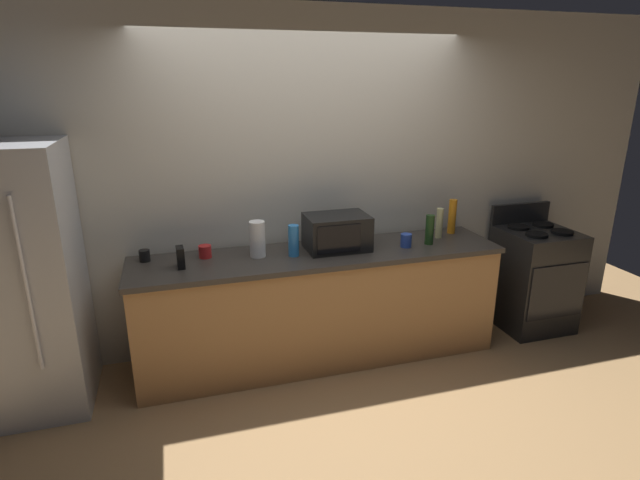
# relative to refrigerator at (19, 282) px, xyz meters

# --- Properties ---
(ground_plane) EXTENTS (8.00, 8.00, 0.00)m
(ground_plane) POSITION_rel_refrigerator_xyz_m (2.05, -0.40, -0.90)
(ground_plane) COLOR #A87F51
(back_wall) EXTENTS (6.40, 0.10, 2.70)m
(back_wall) POSITION_rel_refrigerator_xyz_m (2.05, 0.41, 0.45)
(back_wall) COLOR beige
(back_wall) RESTS_ON ground_plane
(counter_run) EXTENTS (2.84, 0.64, 0.90)m
(counter_run) POSITION_rel_refrigerator_xyz_m (2.05, 0.00, -0.45)
(counter_run) COLOR #B27F4C
(counter_run) RESTS_ON ground_plane
(refrigerator) EXTENTS (0.72, 0.73, 1.80)m
(refrigerator) POSITION_rel_refrigerator_xyz_m (0.00, 0.00, 0.00)
(refrigerator) COLOR #B7BABF
(refrigerator) RESTS_ON ground_plane
(stove_range) EXTENTS (0.60, 0.61, 1.08)m
(stove_range) POSITION_rel_refrigerator_xyz_m (4.05, 0.00, -0.44)
(stove_range) COLOR black
(stove_range) RESTS_ON ground_plane
(microwave) EXTENTS (0.48, 0.35, 0.27)m
(microwave) POSITION_rel_refrigerator_xyz_m (2.20, 0.05, 0.13)
(microwave) COLOR black
(microwave) RESTS_ON counter_run
(paper_towel_roll) EXTENTS (0.12, 0.12, 0.27)m
(paper_towel_roll) POSITION_rel_refrigerator_xyz_m (1.58, 0.05, 0.13)
(paper_towel_roll) COLOR white
(paper_towel_roll) RESTS_ON counter_run
(cordless_phone) EXTENTS (0.06, 0.11, 0.15)m
(cordless_phone) POSITION_rel_refrigerator_xyz_m (1.02, -0.03, 0.07)
(cordless_phone) COLOR black
(cordless_phone) RESTS_ON counter_run
(bottle_vinegar) EXTENTS (0.06, 0.06, 0.25)m
(bottle_vinegar) POSITION_rel_refrigerator_xyz_m (3.11, 0.08, 0.12)
(bottle_vinegar) COLOR beige
(bottle_vinegar) RESTS_ON counter_run
(bottle_wine) EXTENTS (0.07, 0.07, 0.24)m
(bottle_wine) POSITION_rel_refrigerator_xyz_m (2.95, -0.05, 0.12)
(bottle_wine) COLOR #1E3F19
(bottle_wine) RESTS_ON counter_run
(bottle_spray_cleaner) EXTENTS (0.08, 0.08, 0.24)m
(bottle_spray_cleaner) POSITION_rel_refrigerator_xyz_m (1.84, -0.01, 0.12)
(bottle_spray_cleaner) COLOR #338CE5
(bottle_spray_cleaner) RESTS_ON counter_run
(bottle_dish_soap) EXTENTS (0.07, 0.07, 0.29)m
(bottle_dish_soap) POSITION_rel_refrigerator_xyz_m (3.27, 0.17, 0.15)
(bottle_dish_soap) COLOR orange
(bottle_dish_soap) RESTS_ON counter_run
(mug_red) EXTENTS (0.09, 0.09, 0.09)m
(mug_red) POSITION_rel_refrigerator_xyz_m (1.20, 0.14, 0.05)
(mug_red) COLOR red
(mug_red) RESTS_ON counter_run
(mug_black) EXTENTS (0.08, 0.08, 0.09)m
(mug_black) POSITION_rel_refrigerator_xyz_m (0.78, 0.18, 0.04)
(mug_black) COLOR black
(mug_black) RESTS_ON counter_run
(mug_blue) EXTENTS (0.09, 0.09, 0.11)m
(mug_blue) POSITION_rel_refrigerator_xyz_m (2.74, -0.06, 0.05)
(mug_blue) COLOR #2D4CB2
(mug_blue) RESTS_ON counter_run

